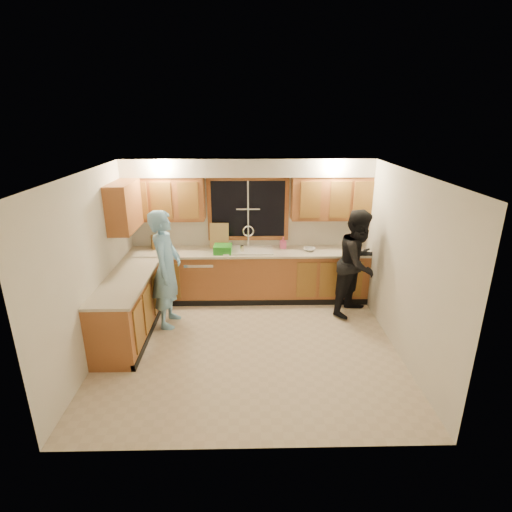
{
  "coord_description": "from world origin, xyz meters",
  "views": [
    {
      "loc": [
        -0.01,
        -5.04,
        3.17
      ],
      "look_at": [
        0.11,
        0.65,
        1.16
      ],
      "focal_mm": 28.0,
      "sensor_mm": 36.0,
      "label": 1
    }
  ],
  "objects_px": {
    "soap_bottle": "(283,243)",
    "bowl": "(309,249)",
    "sink": "(248,254)",
    "knife_block": "(155,242)",
    "dishwasher": "(201,278)",
    "stove": "(117,327)",
    "dish_crate": "(223,249)",
    "woman": "(358,263)",
    "man": "(166,269)"
  },
  "relations": [
    {
      "from": "soap_bottle",
      "to": "bowl",
      "type": "distance_m",
      "value": 0.48
    },
    {
      "from": "sink",
      "to": "knife_block",
      "type": "height_order",
      "value": "sink"
    },
    {
      "from": "dishwasher",
      "to": "soap_bottle",
      "type": "distance_m",
      "value": 1.6
    },
    {
      "from": "sink",
      "to": "stove",
      "type": "xyz_separation_m",
      "value": [
        -1.8,
        -1.82,
        -0.41
      ]
    },
    {
      "from": "dishwasher",
      "to": "knife_block",
      "type": "relative_size",
      "value": 3.33
    },
    {
      "from": "knife_block",
      "to": "soap_bottle",
      "type": "bearing_deg",
      "value": -22.7
    },
    {
      "from": "bowl",
      "to": "dish_crate",
      "type": "bearing_deg",
      "value": -176.8
    },
    {
      "from": "woman",
      "to": "soap_bottle",
      "type": "distance_m",
      "value": 1.37
    },
    {
      "from": "man",
      "to": "knife_block",
      "type": "bearing_deg",
      "value": 25.21
    },
    {
      "from": "sink",
      "to": "dish_crate",
      "type": "height_order",
      "value": "sink"
    },
    {
      "from": "soap_bottle",
      "to": "bowl",
      "type": "bearing_deg",
      "value": -17.7
    },
    {
      "from": "dish_crate",
      "to": "woman",
      "type": "bearing_deg",
      "value": -11.66
    },
    {
      "from": "stove",
      "to": "sink",
      "type": "bearing_deg",
      "value": 45.39
    },
    {
      "from": "woman",
      "to": "knife_block",
      "type": "bearing_deg",
      "value": 120.24
    },
    {
      "from": "stove",
      "to": "bowl",
      "type": "height_order",
      "value": "bowl"
    },
    {
      "from": "dishwasher",
      "to": "knife_block",
      "type": "distance_m",
      "value": 1.03
    },
    {
      "from": "knife_block",
      "to": "dish_crate",
      "type": "relative_size",
      "value": 0.81
    },
    {
      "from": "man",
      "to": "dishwasher",
      "type": "bearing_deg",
      "value": -20.24
    },
    {
      "from": "woman",
      "to": "knife_block",
      "type": "height_order",
      "value": "woman"
    },
    {
      "from": "stove",
      "to": "dish_crate",
      "type": "height_order",
      "value": "dish_crate"
    },
    {
      "from": "sink",
      "to": "dishwasher",
      "type": "xyz_separation_m",
      "value": [
        -0.85,
        -0.01,
        -0.45
      ]
    },
    {
      "from": "dishwasher",
      "to": "man",
      "type": "relative_size",
      "value": 0.44
    },
    {
      "from": "man",
      "to": "soap_bottle",
      "type": "relative_size",
      "value": 8.82
    },
    {
      "from": "knife_block",
      "to": "man",
      "type": "bearing_deg",
      "value": -91.54
    },
    {
      "from": "man",
      "to": "dish_crate",
      "type": "height_order",
      "value": "man"
    },
    {
      "from": "man",
      "to": "soap_bottle",
      "type": "xyz_separation_m",
      "value": [
        1.88,
        1.01,
        0.1
      ]
    },
    {
      "from": "knife_block",
      "to": "stove",
      "type": "bearing_deg",
      "value": -116.06
    },
    {
      "from": "sink",
      "to": "bowl",
      "type": "distance_m",
      "value": 1.07
    },
    {
      "from": "dishwasher",
      "to": "bowl",
      "type": "height_order",
      "value": "bowl"
    },
    {
      "from": "sink",
      "to": "woman",
      "type": "height_order",
      "value": "woman"
    },
    {
      "from": "dish_crate",
      "to": "stove",
      "type": "bearing_deg",
      "value": -128.54
    },
    {
      "from": "stove",
      "to": "man",
      "type": "height_order",
      "value": "man"
    },
    {
      "from": "man",
      "to": "woman",
      "type": "distance_m",
      "value": 3.07
    },
    {
      "from": "dish_crate",
      "to": "bowl",
      "type": "xyz_separation_m",
      "value": [
        1.51,
        0.08,
        -0.05
      ]
    },
    {
      "from": "stove",
      "to": "bowl",
      "type": "xyz_separation_m",
      "value": [
        2.87,
        1.79,
        0.5
      ]
    },
    {
      "from": "man",
      "to": "dish_crate",
      "type": "distance_m",
      "value": 1.14
    },
    {
      "from": "knife_block",
      "to": "woman",
      "type": "bearing_deg",
      "value": -33.69
    },
    {
      "from": "knife_block",
      "to": "sink",
      "type": "bearing_deg",
      "value": -26.84
    },
    {
      "from": "knife_block",
      "to": "dish_crate",
      "type": "bearing_deg",
      "value": -34.14
    },
    {
      "from": "man",
      "to": "dish_crate",
      "type": "relative_size",
      "value": 6.14
    },
    {
      "from": "sink",
      "to": "dish_crate",
      "type": "relative_size",
      "value": 2.84
    },
    {
      "from": "man",
      "to": "sink",
      "type": "bearing_deg",
      "value": -49.64
    },
    {
      "from": "stove",
      "to": "soap_bottle",
      "type": "relative_size",
      "value": 4.27
    },
    {
      "from": "sink",
      "to": "soap_bottle",
      "type": "height_order",
      "value": "sink"
    },
    {
      "from": "sink",
      "to": "dishwasher",
      "type": "bearing_deg",
      "value": -179.01
    },
    {
      "from": "stove",
      "to": "dish_crate",
      "type": "relative_size",
      "value": 2.97
    },
    {
      "from": "man",
      "to": "woman",
      "type": "height_order",
      "value": "man"
    },
    {
      "from": "soap_bottle",
      "to": "knife_block",
      "type": "bearing_deg",
      "value": 179.09
    },
    {
      "from": "dishwasher",
      "to": "soap_bottle",
      "type": "height_order",
      "value": "soap_bottle"
    },
    {
      "from": "stove",
      "to": "soap_bottle",
      "type": "distance_m",
      "value": 3.15
    }
  ]
}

